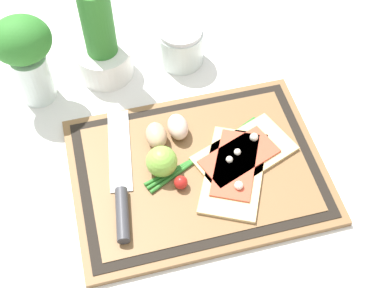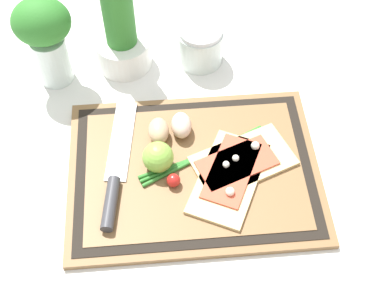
{
  "view_description": "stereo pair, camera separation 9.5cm",
  "coord_description": "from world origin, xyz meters",
  "px_view_note": "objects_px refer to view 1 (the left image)",
  "views": [
    {
      "loc": [
        -0.14,
        -0.51,
        0.83
      ],
      "look_at": [
        0.0,
        0.04,
        0.03
      ],
      "focal_mm": 50.0,
      "sensor_mm": 36.0,
      "label": 1
    },
    {
      "loc": [
        -0.05,
        -0.53,
        0.83
      ],
      "look_at": [
        0.0,
        0.04,
        0.03
      ],
      "focal_mm": 50.0,
      "sensor_mm": 36.0,
      "label": 2
    }
  ],
  "objects_px": {
    "egg_pink": "(178,127)",
    "cherry_tomato_red": "(181,182)",
    "pizza_slice_far": "(243,154)",
    "herb_glass": "(26,53)",
    "lime": "(162,161)",
    "knife": "(121,193)",
    "pizza_slice_near": "(234,171)",
    "herb_pot": "(102,47)",
    "egg_brown": "(156,135)",
    "sauce_jar": "(181,47)"
  },
  "relations": [
    {
      "from": "pizza_slice_near",
      "to": "egg_brown",
      "type": "bearing_deg",
      "value": 140.04
    },
    {
      "from": "pizza_slice_near",
      "to": "knife",
      "type": "bearing_deg",
      "value": 179.28
    },
    {
      "from": "egg_pink",
      "to": "lime",
      "type": "relative_size",
      "value": 0.98
    },
    {
      "from": "herb_glass",
      "to": "cherry_tomato_red",
      "type": "bearing_deg",
      "value": -52.17
    },
    {
      "from": "lime",
      "to": "herb_pot",
      "type": "bearing_deg",
      "value": 102.0
    },
    {
      "from": "lime",
      "to": "cherry_tomato_red",
      "type": "bearing_deg",
      "value": -59.01
    },
    {
      "from": "lime",
      "to": "sauce_jar",
      "type": "height_order",
      "value": "sauce_jar"
    },
    {
      "from": "pizza_slice_near",
      "to": "cherry_tomato_red",
      "type": "height_order",
      "value": "same"
    },
    {
      "from": "lime",
      "to": "cherry_tomato_red",
      "type": "xyz_separation_m",
      "value": [
        0.02,
        -0.04,
        -0.02
      ]
    },
    {
      "from": "pizza_slice_far",
      "to": "herb_glass",
      "type": "height_order",
      "value": "herb_glass"
    },
    {
      "from": "egg_pink",
      "to": "cherry_tomato_red",
      "type": "distance_m",
      "value": 0.12
    },
    {
      "from": "herb_pot",
      "to": "egg_brown",
      "type": "bearing_deg",
      "value": -73.6
    },
    {
      "from": "pizza_slice_near",
      "to": "pizza_slice_far",
      "type": "relative_size",
      "value": 1.04
    },
    {
      "from": "pizza_slice_near",
      "to": "sauce_jar",
      "type": "bearing_deg",
      "value": 94.27
    },
    {
      "from": "sauce_jar",
      "to": "herb_glass",
      "type": "xyz_separation_m",
      "value": [
        -0.3,
        -0.03,
        0.08
      ]
    },
    {
      "from": "egg_pink",
      "to": "cherry_tomato_red",
      "type": "height_order",
      "value": "egg_pink"
    },
    {
      "from": "pizza_slice_far",
      "to": "egg_brown",
      "type": "relative_size",
      "value": 3.68
    },
    {
      "from": "pizza_slice_far",
      "to": "knife",
      "type": "xyz_separation_m",
      "value": [
        -0.23,
        -0.03,
        0.0
      ]
    },
    {
      "from": "lime",
      "to": "pizza_slice_far",
      "type": "bearing_deg",
      "value": -1.8
    },
    {
      "from": "pizza_slice_near",
      "to": "herb_pot",
      "type": "distance_m",
      "value": 0.37
    },
    {
      "from": "cherry_tomato_red",
      "to": "herb_glass",
      "type": "distance_m",
      "value": 0.38
    },
    {
      "from": "knife",
      "to": "lime",
      "type": "relative_size",
      "value": 5.04
    },
    {
      "from": "egg_pink",
      "to": "lime",
      "type": "xyz_separation_m",
      "value": [
        -0.05,
        -0.08,
        0.01
      ]
    },
    {
      "from": "egg_brown",
      "to": "herb_glass",
      "type": "height_order",
      "value": "herb_glass"
    },
    {
      "from": "sauce_jar",
      "to": "herb_glass",
      "type": "bearing_deg",
      "value": -174.97
    },
    {
      "from": "egg_pink",
      "to": "pizza_slice_near",
      "type": "bearing_deg",
      "value": -54.94
    },
    {
      "from": "lime",
      "to": "pizza_slice_near",
      "type": "bearing_deg",
      "value": -16.2
    },
    {
      "from": "herb_pot",
      "to": "lime",
      "type": "bearing_deg",
      "value": -78.0
    },
    {
      "from": "herb_pot",
      "to": "egg_pink",
      "type": "bearing_deg",
      "value": -62.6
    },
    {
      "from": "egg_pink",
      "to": "sauce_jar",
      "type": "relative_size",
      "value": 0.58
    },
    {
      "from": "pizza_slice_far",
      "to": "egg_brown",
      "type": "bearing_deg",
      "value": 154.65
    },
    {
      "from": "knife",
      "to": "cherry_tomato_red",
      "type": "height_order",
      "value": "cherry_tomato_red"
    },
    {
      "from": "pizza_slice_near",
      "to": "cherry_tomato_red",
      "type": "relative_size",
      "value": 8.68
    },
    {
      "from": "cherry_tomato_red",
      "to": "egg_brown",
      "type": "bearing_deg",
      "value": 101.12
    },
    {
      "from": "pizza_slice_far",
      "to": "knife",
      "type": "height_order",
      "value": "pizza_slice_far"
    },
    {
      "from": "cherry_tomato_red",
      "to": "lime",
      "type": "bearing_deg",
      "value": 120.99
    },
    {
      "from": "egg_brown",
      "to": "egg_pink",
      "type": "xyz_separation_m",
      "value": [
        0.04,
        0.01,
        0.0
      ]
    },
    {
      "from": "egg_brown",
      "to": "herb_pot",
      "type": "relative_size",
      "value": 0.26
    },
    {
      "from": "lime",
      "to": "cherry_tomato_red",
      "type": "height_order",
      "value": "lime"
    },
    {
      "from": "herb_pot",
      "to": "herb_glass",
      "type": "xyz_separation_m",
      "value": [
        -0.14,
        -0.03,
        0.04
      ]
    },
    {
      "from": "egg_brown",
      "to": "egg_pink",
      "type": "height_order",
      "value": "same"
    },
    {
      "from": "lime",
      "to": "cherry_tomato_red",
      "type": "distance_m",
      "value": 0.05
    },
    {
      "from": "lime",
      "to": "herb_glass",
      "type": "height_order",
      "value": "herb_glass"
    },
    {
      "from": "pizza_slice_near",
      "to": "egg_brown",
      "type": "relative_size",
      "value": 3.83
    },
    {
      "from": "herb_pot",
      "to": "pizza_slice_near",
      "type": "bearing_deg",
      "value": -59.76
    },
    {
      "from": "egg_pink",
      "to": "cherry_tomato_red",
      "type": "relative_size",
      "value": 2.26
    },
    {
      "from": "pizza_slice_far",
      "to": "egg_pink",
      "type": "bearing_deg",
      "value": 142.71
    },
    {
      "from": "pizza_slice_far",
      "to": "egg_pink",
      "type": "height_order",
      "value": "egg_pink"
    },
    {
      "from": "egg_brown",
      "to": "egg_pink",
      "type": "distance_m",
      "value": 0.04
    },
    {
      "from": "knife",
      "to": "egg_brown",
      "type": "xyz_separation_m",
      "value": [
        0.08,
        0.1,
        0.01
      ]
    }
  ]
}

